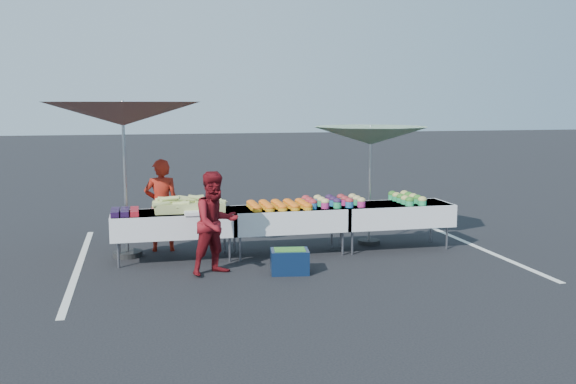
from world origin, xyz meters
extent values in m
plane|color=black|center=(0.00, 0.00, 0.00)|extent=(80.00, 80.00, 0.00)
cube|color=silver|center=(-3.20, 0.00, 0.00)|extent=(0.10, 5.00, 0.00)
cube|color=silver|center=(3.20, 0.00, 0.00)|extent=(0.10, 5.00, 0.00)
cube|color=white|center=(-1.80, 0.00, 0.73)|extent=(1.80, 0.75, 0.04)
cube|color=white|center=(-1.80, 0.00, 0.57)|extent=(1.86, 0.81, 0.36)
cylinder|color=slate|center=(-2.62, -0.29, 0.20)|extent=(0.04, 0.04, 0.39)
cylinder|color=slate|center=(-2.62, 0.29, 0.20)|extent=(0.04, 0.04, 0.39)
cylinder|color=slate|center=(-0.98, -0.29, 0.20)|extent=(0.04, 0.04, 0.39)
cylinder|color=slate|center=(-0.98, 0.29, 0.20)|extent=(0.04, 0.04, 0.39)
cube|color=white|center=(0.00, 0.00, 0.73)|extent=(1.80, 0.75, 0.04)
cube|color=white|center=(0.00, 0.00, 0.57)|extent=(1.86, 0.81, 0.36)
cylinder|color=slate|center=(-0.82, -0.29, 0.20)|extent=(0.04, 0.04, 0.39)
cylinder|color=slate|center=(-0.82, 0.29, 0.20)|extent=(0.04, 0.04, 0.39)
cylinder|color=slate|center=(0.82, -0.29, 0.20)|extent=(0.04, 0.04, 0.39)
cylinder|color=slate|center=(0.82, 0.29, 0.20)|extent=(0.04, 0.04, 0.39)
cube|color=white|center=(1.80, 0.00, 0.73)|extent=(1.80, 0.75, 0.04)
cube|color=white|center=(1.80, 0.00, 0.57)|extent=(1.86, 0.81, 0.36)
cylinder|color=slate|center=(0.98, -0.29, 0.20)|extent=(0.04, 0.04, 0.39)
cylinder|color=slate|center=(0.98, 0.29, 0.20)|extent=(0.04, 0.04, 0.39)
cylinder|color=slate|center=(2.62, -0.29, 0.20)|extent=(0.04, 0.04, 0.39)
cylinder|color=slate|center=(2.62, 0.29, 0.20)|extent=(0.04, 0.04, 0.39)
cube|color=black|center=(-2.65, -0.27, 0.79)|extent=(0.12, 0.12, 0.08)
cube|color=black|center=(-2.65, -0.13, 0.79)|extent=(0.12, 0.12, 0.08)
cube|color=black|center=(-2.65, 0.01, 0.79)|extent=(0.12, 0.12, 0.08)
cube|color=black|center=(-2.65, 0.15, 0.79)|extent=(0.12, 0.12, 0.08)
cube|color=black|center=(-2.51, -0.27, 0.79)|extent=(0.12, 0.12, 0.08)
cube|color=black|center=(-2.51, -0.13, 0.79)|extent=(0.12, 0.12, 0.08)
cube|color=black|center=(-2.51, 0.01, 0.79)|extent=(0.12, 0.12, 0.08)
cube|color=black|center=(-2.51, 0.15, 0.79)|extent=(0.12, 0.12, 0.08)
cube|color=maroon|center=(-2.37, -0.27, 0.79)|extent=(0.12, 0.12, 0.08)
cube|color=maroon|center=(-2.37, -0.13, 0.79)|extent=(0.12, 0.12, 0.08)
cube|color=maroon|center=(-2.37, 0.01, 0.79)|extent=(0.12, 0.12, 0.08)
cube|color=maroon|center=(-2.37, 0.15, 0.79)|extent=(0.12, 0.12, 0.08)
cube|color=#9CAB57|center=(-1.55, 0.05, 0.82)|extent=(1.05, 0.55, 0.14)
cylinder|color=#9CAB57|center=(-1.25, 0.20, 0.85)|extent=(0.27, 0.09, 0.10)
cylinder|color=#9CAB57|center=(-1.93, 0.10, 0.92)|extent=(0.27, 0.14, 0.07)
cylinder|color=#9CAB57|center=(-1.44, -0.06, 0.97)|extent=(0.27, 0.14, 0.09)
cylinder|color=#9CAB57|center=(-1.97, 0.08, 0.87)|extent=(0.27, 0.15, 0.10)
cylinder|color=#9CAB57|center=(-1.73, -0.01, 0.91)|extent=(0.27, 0.15, 0.08)
cylinder|color=#9CAB57|center=(-1.59, 0.09, 0.94)|extent=(0.27, 0.10, 0.10)
cylinder|color=#9CAB57|center=(-1.59, -0.03, 0.94)|extent=(0.27, 0.07, 0.08)
cylinder|color=#9CAB57|center=(-1.68, -0.13, 0.90)|extent=(0.27, 0.14, 0.09)
cylinder|color=#9CAB57|center=(-1.71, 0.25, 0.92)|extent=(0.27, 0.12, 0.08)
cylinder|color=#9CAB57|center=(-1.09, 0.14, 0.87)|extent=(0.27, 0.16, 0.08)
cylinder|color=#9CAB57|center=(-1.86, 0.01, 0.92)|extent=(0.27, 0.11, 0.07)
cylinder|color=#9CAB57|center=(-1.64, -0.18, 0.85)|extent=(0.27, 0.10, 0.07)
cylinder|color=#9CAB57|center=(-1.44, 0.19, 0.93)|extent=(0.27, 0.12, 0.08)
cylinder|color=#9CAB57|center=(-1.98, -0.17, 0.90)|extent=(0.27, 0.15, 0.08)
cylinder|color=#9CAB57|center=(-1.89, 0.09, 0.94)|extent=(0.27, 0.10, 0.08)
cylinder|color=#9CAB57|center=(-1.34, 0.00, 0.90)|extent=(0.27, 0.16, 0.10)
cylinder|color=#9CAB57|center=(-1.83, -0.02, 0.97)|extent=(0.27, 0.12, 0.09)
cylinder|color=#9CAB57|center=(-1.28, -0.18, 0.95)|extent=(0.27, 0.09, 0.07)
cylinder|color=#9CAB57|center=(-1.22, -0.15, 0.88)|extent=(0.27, 0.10, 0.09)
cube|color=white|center=(-1.50, -0.30, 0.78)|extent=(0.30, 0.25, 0.05)
cylinder|color=orange|center=(-0.55, -0.28, 0.78)|extent=(0.15, 0.15, 0.05)
ellipsoid|color=orange|center=(-0.55, -0.28, 0.81)|extent=(0.15, 0.15, 0.08)
cylinder|color=orange|center=(-0.55, -0.10, 0.78)|extent=(0.15, 0.15, 0.05)
ellipsoid|color=orange|center=(-0.55, -0.10, 0.81)|extent=(0.15, 0.15, 0.08)
cylinder|color=orange|center=(-0.55, 0.08, 0.78)|extent=(0.15, 0.15, 0.05)
ellipsoid|color=orange|center=(-0.55, 0.08, 0.81)|extent=(0.15, 0.15, 0.08)
cylinder|color=orange|center=(-0.55, 0.26, 0.78)|extent=(0.15, 0.15, 0.05)
ellipsoid|color=orange|center=(-0.55, 0.26, 0.81)|extent=(0.15, 0.15, 0.08)
cylinder|color=orange|center=(-0.35, -0.28, 0.78)|extent=(0.15, 0.15, 0.05)
ellipsoid|color=orange|center=(-0.35, -0.28, 0.81)|extent=(0.15, 0.15, 0.08)
cylinder|color=orange|center=(-0.35, -0.10, 0.78)|extent=(0.15, 0.15, 0.05)
ellipsoid|color=orange|center=(-0.35, -0.10, 0.81)|extent=(0.15, 0.15, 0.08)
cylinder|color=orange|center=(-0.35, 0.08, 0.78)|extent=(0.15, 0.15, 0.05)
ellipsoid|color=orange|center=(-0.35, 0.08, 0.81)|extent=(0.15, 0.15, 0.08)
cylinder|color=orange|center=(-0.35, 0.26, 0.78)|extent=(0.15, 0.15, 0.05)
ellipsoid|color=orange|center=(-0.35, 0.26, 0.81)|extent=(0.15, 0.15, 0.08)
cylinder|color=orange|center=(-0.15, -0.28, 0.78)|extent=(0.15, 0.15, 0.05)
ellipsoid|color=orange|center=(-0.15, -0.28, 0.81)|extent=(0.15, 0.15, 0.08)
cylinder|color=orange|center=(-0.15, -0.10, 0.78)|extent=(0.15, 0.15, 0.05)
ellipsoid|color=orange|center=(-0.15, -0.10, 0.81)|extent=(0.15, 0.15, 0.08)
cylinder|color=orange|center=(-0.15, 0.08, 0.78)|extent=(0.15, 0.15, 0.05)
ellipsoid|color=orange|center=(-0.15, 0.08, 0.81)|extent=(0.15, 0.15, 0.08)
cylinder|color=orange|center=(-0.15, 0.26, 0.78)|extent=(0.15, 0.15, 0.05)
ellipsoid|color=orange|center=(-0.15, 0.26, 0.81)|extent=(0.15, 0.15, 0.08)
cylinder|color=orange|center=(0.05, -0.28, 0.78)|extent=(0.15, 0.15, 0.05)
ellipsoid|color=orange|center=(0.05, -0.28, 0.81)|extent=(0.15, 0.15, 0.08)
cylinder|color=orange|center=(0.05, -0.10, 0.78)|extent=(0.15, 0.15, 0.05)
ellipsoid|color=orange|center=(0.05, -0.10, 0.81)|extent=(0.15, 0.15, 0.08)
cylinder|color=orange|center=(0.05, 0.08, 0.78)|extent=(0.15, 0.15, 0.05)
ellipsoid|color=orange|center=(0.05, 0.08, 0.81)|extent=(0.15, 0.15, 0.08)
cylinder|color=orange|center=(0.05, 0.26, 0.78)|extent=(0.15, 0.15, 0.05)
ellipsoid|color=orange|center=(0.05, 0.26, 0.81)|extent=(0.15, 0.15, 0.08)
cylinder|color=orange|center=(0.25, -0.28, 0.78)|extent=(0.15, 0.15, 0.05)
ellipsoid|color=orange|center=(0.25, -0.28, 0.81)|extent=(0.15, 0.15, 0.08)
cylinder|color=orange|center=(0.25, -0.10, 0.78)|extent=(0.15, 0.15, 0.05)
ellipsoid|color=orange|center=(0.25, -0.10, 0.81)|extent=(0.15, 0.15, 0.08)
cylinder|color=orange|center=(0.25, 0.08, 0.78)|extent=(0.15, 0.15, 0.05)
ellipsoid|color=orange|center=(0.25, 0.08, 0.81)|extent=(0.15, 0.15, 0.08)
cylinder|color=orange|center=(0.25, 0.26, 0.78)|extent=(0.15, 0.15, 0.05)
ellipsoid|color=orange|center=(0.25, 0.26, 0.81)|extent=(0.15, 0.15, 0.08)
cylinder|color=#206399|center=(0.35, -0.22, 0.80)|extent=(0.13, 0.13, 0.10)
ellipsoid|color=maroon|center=(0.35, -0.22, 0.86)|extent=(0.14, 0.14, 0.10)
cylinder|color=#B3266F|center=(0.35, 0.00, 0.80)|extent=(0.13, 0.13, 0.10)
ellipsoid|color=maroon|center=(0.35, 0.00, 0.86)|extent=(0.14, 0.14, 0.10)
cylinder|color=#28A25E|center=(0.35, 0.22, 0.80)|extent=(0.13, 0.13, 0.10)
ellipsoid|color=maroon|center=(0.35, 0.22, 0.86)|extent=(0.14, 0.14, 0.10)
cylinder|color=#B3266F|center=(0.55, -0.22, 0.80)|extent=(0.13, 0.13, 0.10)
ellipsoid|color=tan|center=(0.55, -0.22, 0.86)|extent=(0.14, 0.14, 0.10)
cylinder|color=#28A25E|center=(0.55, 0.00, 0.80)|extent=(0.13, 0.13, 0.10)
ellipsoid|color=tan|center=(0.55, 0.00, 0.86)|extent=(0.14, 0.14, 0.10)
cylinder|color=#206399|center=(0.55, 0.22, 0.80)|extent=(0.13, 0.13, 0.10)
ellipsoid|color=tan|center=(0.55, 0.22, 0.86)|extent=(0.14, 0.14, 0.10)
cylinder|color=#28A25E|center=(0.75, -0.22, 0.80)|extent=(0.13, 0.13, 0.10)
ellipsoid|color=#251230|center=(0.75, -0.22, 0.86)|extent=(0.14, 0.14, 0.10)
cylinder|color=#206399|center=(0.75, 0.00, 0.80)|extent=(0.13, 0.13, 0.10)
ellipsoid|color=#251230|center=(0.75, 0.00, 0.86)|extent=(0.14, 0.14, 0.10)
cylinder|color=#B3266F|center=(0.75, 0.22, 0.80)|extent=(0.13, 0.13, 0.10)
ellipsoid|color=#251230|center=(0.75, 0.22, 0.86)|extent=(0.14, 0.14, 0.10)
cylinder|color=#206399|center=(0.95, -0.22, 0.80)|extent=(0.13, 0.13, 0.10)
ellipsoid|color=maroon|center=(0.95, -0.22, 0.86)|extent=(0.14, 0.14, 0.10)
cylinder|color=#B3266F|center=(0.95, 0.00, 0.80)|extent=(0.13, 0.13, 0.10)
ellipsoid|color=maroon|center=(0.95, 0.00, 0.86)|extent=(0.14, 0.14, 0.10)
cylinder|color=#28A25E|center=(0.95, 0.22, 0.80)|extent=(0.13, 0.13, 0.10)
ellipsoid|color=maroon|center=(0.95, 0.22, 0.86)|extent=(0.14, 0.14, 0.10)
cylinder|color=#B3266F|center=(1.15, -0.22, 0.80)|extent=(0.13, 0.13, 0.10)
ellipsoid|color=tan|center=(1.15, -0.22, 0.86)|extent=(0.14, 0.14, 0.10)
cylinder|color=#28A25E|center=(1.15, 0.00, 0.80)|extent=(0.13, 0.13, 0.10)
ellipsoid|color=tan|center=(1.15, 0.00, 0.86)|extent=(0.14, 0.14, 0.10)
cylinder|color=#206399|center=(1.15, 0.22, 0.80)|extent=(0.13, 0.13, 0.10)
ellipsoid|color=tan|center=(1.15, 0.22, 0.86)|extent=(0.14, 0.14, 0.10)
cylinder|color=#28A25E|center=(1.95, -0.28, 0.79)|extent=(0.14, 0.14, 0.08)
ellipsoid|color=#31621A|center=(1.95, -0.28, 0.84)|extent=(0.14, 0.14, 0.11)
cylinder|color=#28A25E|center=(1.95, -0.10, 0.79)|extent=(0.14, 0.14, 0.08)
ellipsoid|color=#B3BE55|center=(1.95, -0.10, 0.84)|extent=(0.14, 0.14, 0.11)
cylinder|color=#28A25E|center=(1.95, 0.08, 0.79)|extent=(0.14, 0.14, 0.08)
ellipsoid|color=#31621A|center=(1.95, 0.08, 0.84)|extent=(0.14, 0.14, 0.11)
cylinder|color=#28A25E|center=(1.95, 0.26, 0.79)|extent=(0.14, 0.14, 0.08)
ellipsoid|color=#B3BE55|center=(1.95, 0.26, 0.84)|extent=(0.14, 0.14, 0.11)
cylinder|color=#28A25E|center=(1.95, 0.44, 0.79)|extent=(0.14, 0.14, 0.08)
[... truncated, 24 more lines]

